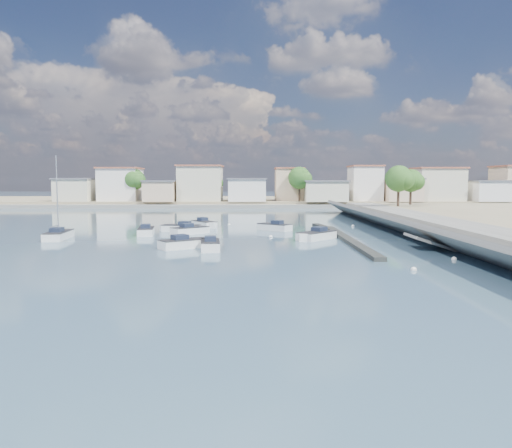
{
  "coord_description": "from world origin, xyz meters",
  "views": [
    {
      "loc": [
        -2.76,
        -40.49,
        6.19
      ],
      "look_at": [
        -2.38,
        14.26,
        1.4
      ],
      "focal_mm": 35.0,
      "sensor_mm": 36.0,
      "label": 1
    }
  ],
  "objects": [
    {
      "name": "ground",
      "position": [
        0.0,
        40.0,
        0.0
      ],
      "size": [
        400.0,
        400.0,
        0.0
      ],
      "primitive_type": "plane",
      "color": "#2F455E",
      "rests_on": "ground"
    },
    {
      "name": "motorboat_c",
      "position": [
        -11.67,
        19.85,
        0.38
      ],
      "size": [
        5.15,
        2.73,
        1.48
      ],
      "color": "white",
      "rests_on": "ground"
    },
    {
      "name": "sailboat",
      "position": [
        -23.33,
        12.35,
        0.42
      ],
      "size": [
        2.29,
        6.1,
        9.0
      ],
      "color": "white",
      "rests_on": "ground"
    },
    {
      "name": "motorboat_a",
      "position": [
        -6.57,
        4.05,
        0.38
      ],
      "size": [
        2.05,
        4.7,
        1.48
      ],
      "color": "white",
      "rests_on": "ground"
    },
    {
      "name": "motorboat_h",
      "position": [
        -8.81,
        5.03,
        0.38
      ],
      "size": [
        4.77,
        4.11,
        1.48
      ],
      "color": "white",
      "rests_on": "ground"
    },
    {
      "name": "shore_trees",
      "position": [
        8.34,
        68.11,
        6.22
      ],
      "size": [
        74.56,
        38.32,
        7.92
      ],
      "color": "#38281E",
      "rests_on": "ground"
    },
    {
      "name": "motorboat_e",
      "position": [
        -14.93,
        16.24,
        0.38
      ],
      "size": [
        2.33,
        4.89,
        1.48
      ],
      "color": "white",
      "rests_on": "ground"
    },
    {
      "name": "motorboat_f",
      "position": [
        -0.22,
        21.2,
        0.38
      ],
      "size": [
        4.41,
        4.02,
        1.48
      ],
      "color": "white",
      "rests_on": "ground"
    },
    {
      "name": "far_town",
      "position": [
        10.71,
        76.92,
        4.93
      ],
      "size": [
        113.01,
        12.8,
        8.35
      ],
      "color": "beige",
      "rests_on": "far_shore_land"
    },
    {
      "name": "motorboat_d",
      "position": [
        3.82,
        11.49,
        0.38
      ],
      "size": [
        4.68,
        4.85,
        1.48
      ],
      "color": "white",
      "rests_on": "ground"
    },
    {
      "name": "far_shore_quay",
      "position": [
        0.0,
        71.0,
        0.4
      ],
      "size": [
        160.0,
        2.5,
        0.8
      ],
      "primitive_type": "cube",
      "color": "slate",
      "rests_on": "ground"
    },
    {
      "name": "motorboat_b",
      "position": [
        -9.83,
        17.06,
        0.38
      ],
      "size": [
        4.47,
        4.21,
        1.48
      ],
      "color": "white",
      "rests_on": "ground"
    },
    {
      "name": "breakwater",
      "position": [
        6.9,
        12.69,
        0.17
      ],
      "size": [
        2.0,
        31.02,
        0.35
      ],
      "color": "black",
      "rests_on": "ground"
    },
    {
      "name": "motorboat_g",
      "position": [
        -9.07,
        25.37,
        0.38
      ],
      "size": [
        3.81,
        4.6,
        1.48
      ],
      "color": "white",
      "rests_on": "ground"
    },
    {
      "name": "mooring_buoys",
      "position": [
        5.37,
        13.23,
        0.05
      ],
      "size": [
        19.41,
        35.57,
        0.41
      ],
      "color": "white",
      "rests_on": "ground"
    },
    {
      "name": "far_shore_land",
      "position": [
        0.0,
        92.0,
        0.7
      ],
      "size": [
        160.0,
        40.0,
        1.4
      ],
      "primitive_type": "cube",
      "color": "gray",
      "rests_on": "ground"
    },
    {
      "name": "seawall_walkway",
      "position": [
        18.5,
        13.0,
        0.9
      ],
      "size": [
        5.0,
        90.0,
        1.8
      ],
      "primitive_type": "cube",
      "color": "slate",
      "rests_on": "ground"
    }
  ]
}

